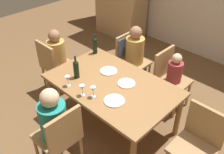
{
  "coord_description": "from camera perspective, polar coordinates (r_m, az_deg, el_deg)",
  "views": [
    {
      "loc": [
        1.82,
        -1.88,
        2.67
      ],
      "look_at": [
        0.0,
        0.0,
        0.82
      ],
      "focal_mm": 40.32,
      "sensor_mm": 36.0,
      "label": 1
    }
  ],
  "objects": [
    {
      "name": "ground_plane",
      "position": [
        3.74,
        0.0,
        -10.36
      ],
      "size": [
        10.0,
        10.0,
        0.0
      ],
      "primitive_type": "plane",
      "color": "brown"
    },
    {
      "name": "dining_table",
      "position": [
        3.31,
        0.0,
        -2.5
      ],
      "size": [
        1.68,
        1.07,
        0.72
      ],
      "color": "olive",
      "rests_on": "ground_plane"
    },
    {
      "name": "chair_left_end",
      "position": [
        4.13,
        -13.14,
        3.02
      ],
      "size": [
        0.44,
        0.44,
        0.92
      ],
      "color": "#A87F51",
      "rests_on": "ground_plane"
    },
    {
      "name": "chair_far_left",
      "position": [
        4.18,
        3.8,
        5.4
      ],
      "size": [
        0.46,
        0.44,
        0.92
      ],
      "rotation": [
        0.0,
        0.0,
        -1.57
      ],
      "color": "#A87F51",
      "rests_on": "ground_plane"
    },
    {
      "name": "chair_near",
      "position": [
        2.92,
        -11.64,
        -12.89
      ],
      "size": [
        0.44,
        0.44,
        0.92
      ],
      "rotation": [
        0.0,
        0.0,
        1.57
      ],
      "color": "#A87F51",
      "rests_on": "ground_plane"
    },
    {
      "name": "chair_far_right",
      "position": [
        3.84,
        12.73,
        0.38
      ],
      "size": [
        0.44,
        0.44,
        0.92
      ],
      "rotation": [
        0.0,
        0.0,
        -1.57
      ],
      "color": "#A87F51",
      "rests_on": "ground_plane"
    },
    {
      "name": "chair_right_end",
      "position": [
        2.97,
        18.95,
        -13.47
      ],
      "size": [
        0.44,
        0.44,
        0.92
      ],
      "rotation": [
        0.0,
        0.0,
        3.14
      ],
      "color": "#A87F51",
      "rests_on": "ground_plane"
    },
    {
      "name": "person_woman_host",
      "position": [
        4.13,
        -12.04,
        4.78
      ],
      "size": [
        0.28,
        0.33,
        1.08
      ],
      "color": "#33333D",
      "rests_on": "ground_plane"
    },
    {
      "name": "person_man_bearded",
      "position": [
        4.08,
        5.42,
        5.26
      ],
      "size": [
        0.34,
        0.3,
        1.11
      ],
      "rotation": [
        0.0,
        0.0,
        -1.57
      ],
      "color": "#33333D",
      "rests_on": "ground_plane"
    },
    {
      "name": "person_man_guest",
      "position": [
        2.9,
        -13.25,
        -10.08
      ],
      "size": [
        0.35,
        0.3,
        1.13
      ],
      "rotation": [
        0.0,
        0.0,
        1.57
      ],
      "color": "#33333D",
      "rests_on": "ground_plane"
    },
    {
      "name": "person_child_small",
      "position": [
        3.78,
        14.17,
        0.04
      ],
      "size": [
        0.25,
        0.22,
        0.94
      ],
      "rotation": [
        0.0,
        0.0,
        -1.57
      ],
      "color": "#33333D",
      "rests_on": "ground_plane"
    },
    {
      "name": "wine_bottle_tall_green",
      "position": [
        3.86,
        -3.92,
        7.28
      ],
      "size": [
        0.07,
        0.07,
        0.31
      ],
      "color": "black",
      "rests_on": "dining_table"
    },
    {
      "name": "wine_bottle_dark_red",
      "position": [
        3.33,
        -8.13,
        1.9
      ],
      "size": [
        0.08,
        0.08,
        0.32
      ],
      "color": "black",
      "rests_on": "dining_table"
    },
    {
      "name": "wine_glass_near_left",
      "position": [
        3.03,
        -6.77,
        -2.52
      ],
      "size": [
        0.07,
        0.07,
        0.15
      ],
      "color": "silver",
      "rests_on": "dining_table"
    },
    {
      "name": "wine_glass_centre",
      "position": [
        2.99,
        -4.31,
        -2.91
      ],
      "size": [
        0.07,
        0.07,
        0.15
      ],
      "color": "silver",
      "rests_on": "dining_table"
    },
    {
      "name": "wine_glass_near_right",
      "position": [
        3.21,
        -10.03,
        -0.42
      ],
      "size": [
        0.07,
        0.07,
        0.15
      ],
      "color": "silver",
      "rests_on": "dining_table"
    },
    {
      "name": "dinner_plate_host",
      "position": [
        3.48,
        -0.77,
        1.37
      ],
      "size": [
        0.24,
        0.24,
        0.01
      ],
      "primitive_type": "cylinder",
      "color": "silver",
      "rests_on": "dining_table"
    },
    {
      "name": "dinner_plate_guest_left",
      "position": [
        3.25,
        3.28,
        -1.44
      ],
      "size": [
        0.23,
        0.23,
        0.01
      ],
      "primitive_type": "cylinder",
      "color": "white",
      "rests_on": "dining_table"
    },
    {
      "name": "dinner_plate_guest_right",
      "position": [
        2.98,
        0.51,
        -5.39
      ],
      "size": [
        0.25,
        0.25,
        0.01
      ],
      "primitive_type": "cylinder",
      "color": "white",
      "rests_on": "dining_table"
    }
  ]
}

